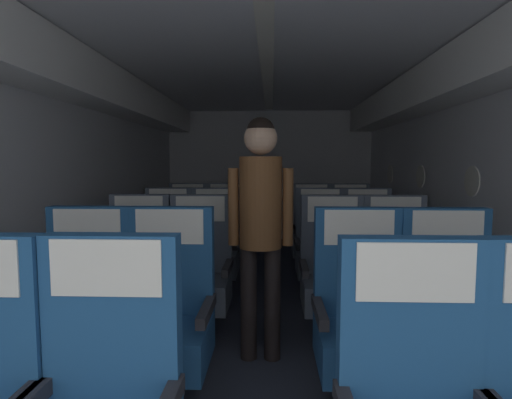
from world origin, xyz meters
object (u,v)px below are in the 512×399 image
Objects in this scene: seat_d_left_window at (167,249)px; flight_attendant at (261,212)px; seat_c_left_window at (137,273)px; seat_b_left_window at (83,318)px; seat_c_right_aisle at (397,276)px; seat_c_right_window at (333,276)px; seat_b_right_window at (361,321)px; seat_b_right_aisle at (451,324)px; seat_d_right_window at (320,250)px; seat_e_right_window at (312,234)px; seat_e_left_aisle at (225,233)px; seat_e_left_window at (187,233)px; seat_b_left_aisle at (167,319)px; seat_d_right_aisle at (368,251)px; seat_e_right_aisle at (351,234)px; seat_d_left_aisle at (214,250)px; seat_c_left_aisle at (199,275)px.

seat_d_left_window is 0.66× the size of flight_attendant.
seat_c_left_window is 1.00× the size of seat_d_left_window.
seat_c_right_aisle is (2.03, 0.93, 0.00)m from seat_b_left_window.
seat_c_right_window is (-0.49, -0.00, 0.00)m from seat_c_right_aisle.
seat_b_right_window is 1.82m from seat_c_left_window.
seat_b_right_aisle is 1.93m from seat_d_right_window.
seat_c_right_window is at bearing -90.42° from seat_e_right_window.
seat_c_right_window and seat_d_right_window have the same top height.
seat_e_left_aisle is (-1.55, 1.88, 0.00)m from seat_c_right_aisle.
seat_c_right_window is 2.16m from seat_e_left_aisle.
seat_e_left_window and seat_e_right_window have the same top height.
seat_b_left_window is 2.04m from seat_b_right_aisle.
seat_b_right_window and seat_c_left_window have the same top height.
seat_b_left_window is 1.00× the size of seat_e_left_window.
seat_e_left_aisle is 1.00× the size of seat_e_right_window.
seat_c_right_aisle is 0.49m from seat_c_right_window.
seat_b_left_window is at bearing -99.70° from seat_e_left_aisle.
seat_d_right_window is 1.82m from seat_e_left_window.
seat_b_left_aisle and seat_b_right_aisle have the same top height.
seat_d_right_aisle is at bearing -24.83° from seat_e_left_window.
seat_e_left_aisle is 1.00× the size of seat_e_right_aisle.
seat_e_right_window is 0.66× the size of flight_attendant.
seat_e_left_window is 1.00× the size of seat_e_right_aisle.
seat_b_left_aisle is 3.21m from seat_e_right_aisle.
seat_d_right_aisle and seat_e_right_window have the same top height.
seat_c_left_window is (-0.49, 0.94, 0.00)m from seat_b_left_aisle.
seat_b_left_aisle is at bearing -90.06° from seat_e_left_aisle.
seat_e_right_aisle is (0.48, 0.93, 0.00)m from seat_d_right_window.
seat_d_left_window is 1.80m from flight_attendant.
seat_c_left_window is at bearing 179.72° from seat_c_right_window.
seat_d_left_aisle is at bearing 138.91° from seat_c_right_window.
seat_d_left_window and seat_e_right_aisle have the same top height.
seat_d_right_window is (-0.48, 0.00, 0.00)m from seat_d_right_aisle.
seat_d_right_window is (1.06, 0.95, 0.00)m from seat_c_left_aisle.
seat_d_right_aisle is 1.82m from seat_e_left_aisle.
seat_d_left_window and seat_d_left_aisle have the same top height.
seat_c_right_aisle is at bearing -42.73° from seat_e_left_window.
seat_d_right_window is at bearing -96.95° from flight_attendant.
seat_d_right_window is 1.43m from seat_e_left_aisle.
seat_b_right_window is at bearing -117.48° from seat_c_right_aisle.
seat_e_right_window is at bearing -179.65° from seat_e_right_aisle.
seat_c_left_window is (-2.05, 0.94, 0.00)m from seat_b_right_aisle.
seat_d_left_window is 1.57m from seat_d_right_window.
seat_e_left_window is (-2.03, 0.94, 0.00)m from seat_d_right_aisle.
seat_e_right_aisle is (0.48, 2.79, 0.00)m from seat_b_right_window.
flight_attendant is (1.00, -1.39, 0.55)m from seat_d_left_window.
seat_b_right_window is 0.92m from flight_attendant.
seat_e_right_window is (1.56, -0.01, 0.00)m from seat_e_left_window.
seat_d_left_window is (-1.55, 0.94, 0.00)m from seat_c_right_window.
seat_b_right_aisle is 2.80m from seat_e_right_aisle.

